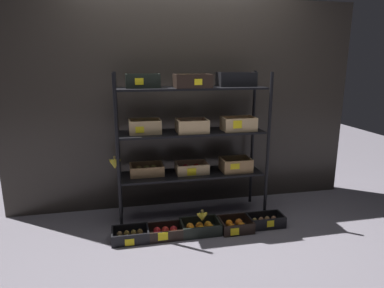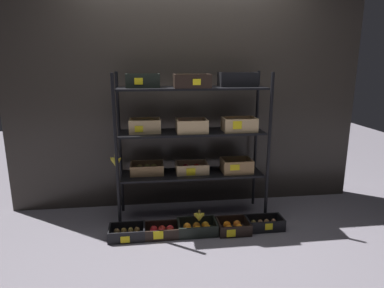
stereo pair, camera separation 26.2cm
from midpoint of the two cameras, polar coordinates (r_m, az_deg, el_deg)
name	(u,v)px [view 1 (the left image)]	position (r m, az deg, el deg)	size (l,w,h in m)	color
ground_plane	(192,215)	(3.66, -2.09, -12.00)	(10.00, 10.00, 0.00)	slate
storefront_wall	(184,106)	(3.73, -3.32, 6.54)	(3.88, 0.12, 2.25)	#2D2823
display_rack	(192,130)	(3.37, -2.28, 2.43)	(1.59, 0.45, 1.50)	black
crate_ground_kiwi	(130,236)	(3.26, -12.84, -15.05)	(0.34, 0.24, 0.11)	black
crate_ground_apple_red	(165,232)	(3.26, -6.92, -14.74)	(0.34, 0.23, 0.10)	black
crate_ground_orange	(200,228)	(3.31, -0.94, -14.13)	(0.37, 0.25, 0.11)	black
crate_ground_right_orange	(235,225)	(3.37, 5.14, -13.68)	(0.31, 0.27, 0.11)	black
crate_ground_rightmost_kiwi	(265,221)	(3.48, 10.23, -12.88)	(0.36, 0.21, 0.11)	black
banana_bunch_loose	(202,216)	(3.26, -0.61, -12.23)	(0.13, 0.04, 0.12)	brown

